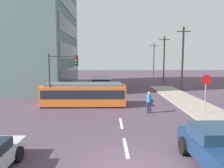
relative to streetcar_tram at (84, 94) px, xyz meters
The scene contains 16 objects.
ground_plane 3.52m from the streetcar_tram, 26.29° to the right, with size 120.00×120.00×0.00m, color #4A3948.
sidewalk_curb_right 11.29m from the streetcar_tram, 29.22° to the right, with size 3.20×36.00×0.14m, color gray.
lane_stripe_1 10.01m from the streetcar_tram, 72.38° to the right, with size 0.16×2.40×0.01m, color silver.
lane_stripe_2 6.35m from the streetcar_tram, 61.23° to the right, with size 0.16×2.40×0.01m, color silver.
lane_stripe_3 6.79m from the streetcar_tram, 63.34° to the left, with size 0.16×2.40×0.01m, color silver.
lane_stripe_4 12.42m from the streetcar_tram, 75.91° to the left, with size 0.16×2.40×0.01m, color silver.
corner_building 18.69m from the streetcar_tram, 131.27° to the left, with size 14.33×15.63×22.40m.
streetcar_tram is the anchor object (origin of this frame).
city_bus 9.06m from the streetcar_tram, 81.36° to the left, with size 2.67×5.40×1.80m.
pedestrian_crossing 6.02m from the streetcar_tram, 27.70° to the right, with size 0.51×0.36×1.67m.
pickup_truck_parked 13.45m from the streetcar_tram, 61.03° to the right, with size 2.30×5.01×1.55m.
stop_sign 10.08m from the streetcar_tram, 19.77° to the right, with size 0.76×0.07×2.88m.
traffic_light_mast 2.99m from the streetcar_tram, 148.72° to the right, with size 2.49×0.33×4.59m.
utility_pole_mid 15.63m from the streetcar_tram, 38.66° to the left, with size 1.80×0.24×8.25m.
utility_pole_far 23.27m from the streetcar_tram, 58.63° to the left, with size 1.80×0.24×8.03m.
utility_pole_distant 31.51m from the streetcar_tram, 67.37° to the left, with size 1.80×0.24×7.49m.
Camera 1 is at (-0.83, -8.23, 4.27)m, focal length 35.78 mm.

